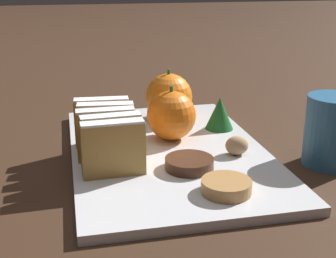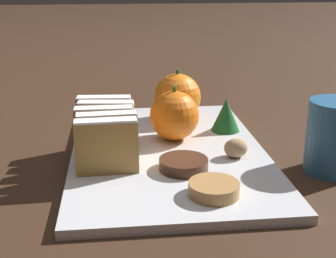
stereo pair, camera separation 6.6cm
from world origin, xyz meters
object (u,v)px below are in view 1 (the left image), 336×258
at_px(orange_far, 171,115).
at_px(walnut, 237,145).
at_px(coffee_mug, 333,131).
at_px(orange_near, 169,97).
at_px(chocolate_cookie, 189,163).

xyz_separation_m(orange_far, walnut, (0.07, -0.08, -0.02)).
bearing_deg(walnut, coffee_mug, -14.70).
height_order(orange_near, chocolate_cookie, orange_near).
height_order(chocolate_cookie, coffee_mug, coffee_mug).
height_order(orange_near, orange_far, orange_near).
relative_size(orange_near, orange_far, 1.06).
xyz_separation_m(walnut, coffee_mug, (0.13, -0.03, 0.02)).
distance_m(orange_near, orange_far, 0.10).
bearing_deg(orange_near, coffee_mug, -48.79).
relative_size(orange_near, chocolate_cookie, 1.37).
distance_m(orange_near, walnut, 0.19).
bearing_deg(orange_near, walnut, -71.90).
bearing_deg(chocolate_cookie, coffee_mug, -0.01).
bearing_deg(walnut, orange_near, 108.10).
bearing_deg(coffee_mug, chocolate_cookie, 179.99).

